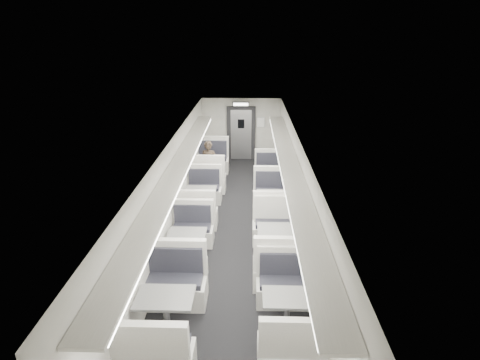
# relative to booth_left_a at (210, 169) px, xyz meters

# --- Properties ---
(room) EXTENTS (3.24, 12.24, 2.64)m
(room) POSITION_rel_booth_left_a_xyz_m (1.00, -3.64, 0.78)
(room) COLOR black
(room) RESTS_ON ground
(booth_left_a) EXTENTS (1.17, 2.36, 1.26)m
(booth_left_a) POSITION_rel_booth_left_a_xyz_m (0.00, 0.00, 0.00)
(booth_left_a) COLOR silver
(booth_left_a) RESTS_ON room
(booth_left_b) EXTENTS (1.03, 2.08, 1.11)m
(booth_left_b) POSITION_rel_booth_left_a_xyz_m (0.00, -2.44, -0.05)
(booth_left_b) COLOR silver
(booth_left_b) RESTS_ON room
(booth_left_c) EXTENTS (0.99, 2.00, 1.07)m
(booth_left_c) POSITION_rel_booth_left_a_xyz_m (0.00, -4.77, -0.06)
(booth_left_c) COLOR silver
(booth_left_c) RESTS_ON room
(booth_left_d) EXTENTS (1.13, 2.29, 1.22)m
(booth_left_d) POSITION_rel_booth_left_a_xyz_m (0.00, -6.97, -0.01)
(booth_left_d) COLOR silver
(booth_left_d) RESTS_ON room
(booth_right_a) EXTENTS (0.97, 1.96, 1.05)m
(booth_right_a) POSITION_rel_booth_left_a_xyz_m (2.00, -0.58, -0.07)
(booth_right_a) COLOR silver
(booth_right_a) RESTS_ON room
(booth_right_b) EXTENTS (1.08, 2.19, 1.17)m
(booth_right_b) POSITION_rel_booth_left_a_xyz_m (2.00, -2.77, -0.03)
(booth_right_b) COLOR silver
(booth_right_b) RESTS_ON room
(booth_right_c) EXTENTS (1.13, 2.29, 1.23)m
(booth_right_c) POSITION_rel_booth_left_a_xyz_m (2.00, -4.73, -0.01)
(booth_right_c) COLOR silver
(booth_right_c) RESTS_ON room
(booth_right_d) EXTENTS (1.01, 2.05, 1.09)m
(booth_right_d) POSITION_rel_booth_left_a_xyz_m (2.00, -6.81, -0.06)
(booth_right_d) COLOR silver
(booth_right_d) RESTS_ON room
(passenger) EXTENTS (0.60, 0.43, 1.54)m
(passenger) POSITION_rel_booth_left_a_xyz_m (0.04, -0.54, 0.35)
(passenger) COLOR black
(passenger) RESTS_ON room
(window_a) EXTENTS (0.02, 1.18, 0.84)m
(window_a) POSITION_rel_booth_left_a_xyz_m (-0.49, -0.24, 0.93)
(window_a) COLOR black
(window_a) RESTS_ON room
(window_b) EXTENTS (0.02, 1.18, 0.84)m
(window_b) POSITION_rel_booth_left_a_xyz_m (-0.49, -2.44, 0.93)
(window_b) COLOR black
(window_b) RESTS_ON room
(window_c) EXTENTS (0.02, 1.18, 0.84)m
(window_c) POSITION_rel_booth_left_a_xyz_m (-0.49, -4.64, 0.93)
(window_c) COLOR black
(window_c) RESTS_ON room
(window_d) EXTENTS (0.02, 1.18, 0.84)m
(window_d) POSITION_rel_booth_left_a_xyz_m (-0.49, -6.84, 0.93)
(window_d) COLOR black
(window_d) RESTS_ON room
(luggage_rack_left) EXTENTS (0.46, 10.40, 0.09)m
(luggage_rack_left) POSITION_rel_booth_left_a_xyz_m (-0.24, -3.94, 1.49)
(luggage_rack_left) COLOR silver
(luggage_rack_left) RESTS_ON room
(luggage_rack_right) EXTENTS (0.46, 10.40, 0.09)m
(luggage_rack_right) POSITION_rel_booth_left_a_xyz_m (2.24, -3.94, 1.49)
(luggage_rack_right) COLOR silver
(luggage_rack_right) RESTS_ON room
(vestibule_door) EXTENTS (1.10, 0.13, 2.10)m
(vestibule_door) POSITION_rel_booth_left_a_xyz_m (1.00, 2.30, 0.62)
(vestibule_door) COLOR black
(vestibule_door) RESTS_ON room
(exit_sign) EXTENTS (0.62, 0.12, 0.16)m
(exit_sign) POSITION_rel_booth_left_a_xyz_m (1.00, 1.81, 1.86)
(exit_sign) COLOR black
(exit_sign) RESTS_ON room
(wall_notice) EXTENTS (0.32, 0.02, 0.40)m
(wall_notice) POSITION_rel_booth_left_a_xyz_m (1.75, 2.28, 1.08)
(wall_notice) COLOR white
(wall_notice) RESTS_ON room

